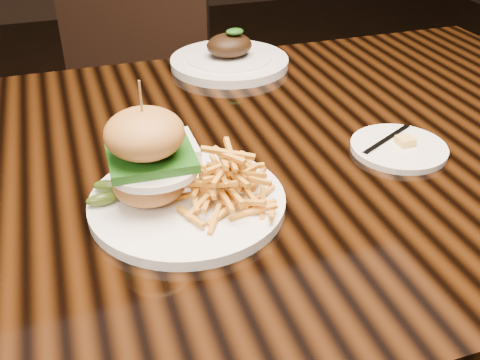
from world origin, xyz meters
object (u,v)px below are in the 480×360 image
object	(u,v)px
burger_plate	(183,176)
far_dish	(229,59)
chair_far	(129,79)
dining_table	(203,200)

from	to	relation	value
burger_plate	far_dish	bearing A→B (deg)	79.76
burger_plate	chair_far	distance (m)	1.04
chair_far	dining_table	bearing A→B (deg)	-66.77
dining_table	burger_plate	size ratio (longest dim) A/B	6.05
far_dish	chair_far	world-z (taller)	chair_far
far_dish	chair_far	xyz separation A→B (m)	(-0.16, 0.52, -0.23)
burger_plate	dining_table	bearing A→B (deg)	78.87
dining_table	far_dish	xyz separation A→B (m)	(0.16, 0.36, 0.09)
burger_plate	chair_far	bearing A→B (deg)	100.59
far_dish	chair_far	size ratio (longest dim) A/B	0.26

